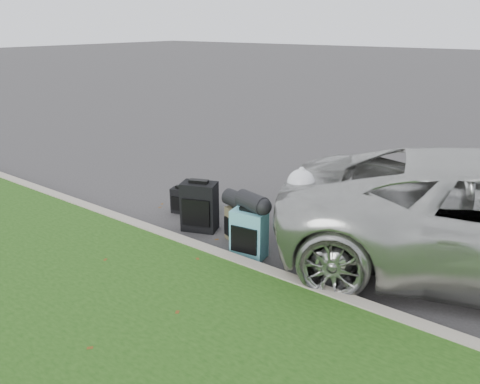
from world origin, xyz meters
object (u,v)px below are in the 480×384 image
Objects in this scene: suitcase_small_black at (182,201)px; suitcase_large_black_left at (200,206)px; tote_navy at (244,215)px; suitcase_olive at (238,225)px; suitcase_teal at (249,234)px; suitcase_large_black_right at (302,225)px; tote_green at (209,202)px.

suitcase_large_black_left is (0.71, -0.34, 0.17)m from suitcase_small_black.
tote_navy is at bearing 35.19° from suitcase_large_black_left.
suitcase_small_black is 1.47m from suitcase_olive.
suitcase_teal is 0.86× the size of suitcase_large_black_right.
suitcase_teal is 0.77m from suitcase_large_black_right.
suitcase_olive is 0.68m from tote_navy.
suitcase_large_black_right reaches higher than tote_green.
tote_green is at bearing -178.85° from suitcase_large_black_right.
tote_green is at bearing 163.11° from tote_navy.
tote_green reaches higher than tote_navy.
suitcase_large_black_right is at bearing 38.86° from suitcase_olive.
suitcase_large_black_left is 1.68m from suitcase_large_black_right.
tote_navy is at bearing -2.98° from suitcase_small_black.
suitcase_large_black_left is 0.84m from tote_green.
suitcase_olive is 1.31m from tote_green.
tote_navy is at bearing -5.59° from tote_green.
tote_navy is (0.81, -0.07, -0.01)m from tote_green.
tote_green is (-2.05, 0.38, -0.24)m from suitcase_large_black_right.
suitcase_teal is at bearing -35.14° from suitcase_large_black_left.
suitcase_large_black_left is at bearing 158.22° from suitcase_teal.
suitcase_olive is 0.53m from suitcase_teal.
suitcase_large_black_left is 0.78m from tote_navy.
suitcase_large_black_left is at bearing -156.31° from suitcase_olive.
suitcase_teal reaches higher than tote_navy.
suitcase_large_black_left is 0.73m from suitcase_olive.
suitcase_small_black is 1.15m from tote_navy.
tote_navy is at bearing 139.84° from suitcase_olive.
tote_navy is at bearing 177.81° from suitcase_large_black_right.
tote_green is (-0.40, 0.69, -0.23)m from suitcase_large_black_left.
suitcase_olive is 1.80× the size of tote_navy.
suitcase_large_black_left is 1.52× the size of suitcase_olive.
suitcase_teal is 2.22× the size of tote_green.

